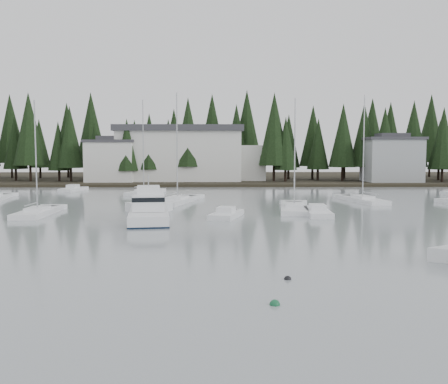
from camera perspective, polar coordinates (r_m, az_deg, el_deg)
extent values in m
plane|color=gray|center=(18.77, -8.06, -14.89)|extent=(260.00, 260.00, 0.00)
cube|color=black|center=(114.75, -2.02, 1.51)|extent=(240.00, 54.00, 1.00)
cube|color=silver|center=(98.68, -12.76, 3.36)|extent=(9.00, 7.00, 7.50)
cube|color=#38383D|center=(98.68, -12.80, 5.68)|extent=(9.54, 7.42, 0.50)
cube|color=#38383D|center=(98.69, -12.81, 6.03)|extent=(4.95, 3.85, 0.80)
cube|color=#999EA0|center=(101.34, 18.59, 3.40)|extent=(10.00, 8.00, 8.00)
cube|color=#38383D|center=(101.36, 18.65, 5.80)|extent=(10.60, 8.48, 0.50)
cube|color=#38383D|center=(101.38, 18.66, 6.14)|extent=(5.50, 4.40, 0.80)
cube|color=silver|center=(99.82, -5.07, 4.18)|extent=(24.00, 10.00, 10.00)
cube|color=#38383D|center=(99.92, -5.09, 7.22)|extent=(25.00, 11.00, 1.20)
cube|color=silver|center=(101.69, 1.79, 3.36)|extent=(10.00, 8.00, 7.00)
cube|color=white|center=(46.41, -8.60, -2.98)|extent=(4.80, 11.38, 1.61)
cube|color=black|center=(46.43, -8.59, -3.13)|extent=(4.84, 11.44, 0.22)
cube|color=white|center=(46.78, -8.62, -1.00)|extent=(3.51, 6.05, 1.45)
cube|color=black|center=(46.75, -8.62, -0.57)|extent=(3.59, 6.11, 0.40)
cube|color=white|center=(46.69, -8.63, 0.29)|extent=(2.40, 3.11, 0.65)
cylinder|color=#A5A8AD|center=(46.64, -8.64, 1.27)|extent=(0.10, 0.10, 1.10)
cube|color=white|center=(52.89, -20.53, -2.48)|extent=(2.71, 8.47, 1.05)
cube|color=white|center=(52.82, -20.55, -1.79)|extent=(1.86, 2.89, 0.30)
cylinder|color=#A5A8AD|center=(52.52, -20.71, 3.94)|extent=(0.14, 0.14, 10.78)
cube|color=white|center=(74.60, -9.14, -0.25)|extent=(4.76, 8.51, 1.05)
cube|color=white|center=(74.55, -9.15, 0.24)|extent=(2.54, 3.15, 0.30)
cylinder|color=#A5A8AD|center=(74.34, -9.21, 5.27)|extent=(0.14, 0.14, 13.32)
cube|color=white|center=(61.79, -5.34, -1.22)|extent=(5.23, 10.78, 1.05)
cube|color=white|center=(61.72, -5.35, -0.62)|extent=(2.76, 3.91, 0.30)
cylinder|color=#A5A8AD|center=(61.47, -5.39, 5.26)|extent=(0.14, 0.14, 12.90)
cube|color=white|center=(53.78, 8.01, -2.12)|extent=(4.11, 10.46, 1.05)
cube|color=white|center=(53.71, 8.02, -1.44)|extent=(2.37, 3.69, 0.30)
cylinder|color=#A5A8AD|center=(53.41, 8.09, 4.52)|extent=(0.14, 0.14, 11.39)
cube|color=white|center=(64.82, 15.54, -1.10)|extent=(4.39, 9.70, 1.05)
cube|color=white|center=(64.76, 15.55, -0.53)|extent=(2.40, 3.48, 0.30)
cylinder|color=#A5A8AD|center=(64.52, 15.67, 5.02)|extent=(0.14, 0.14, 12.77)
cube|color=white|center=(50.57, 10.63, -2.50)|extent=(2.59, 6.91, 0.90)
cube|color=white|center=(50.49, 10.64, -1.71)|extent=(1.62, 2.26, 0.55)
cube|color=white|center=(83.19, -16.89, 0.16)|extent=(3.41, 5.74, 0.90)
cube|color=white|center=(83.14, -16.90, 0.64)|extent=(1.86, 2.02, 0.55)
cube|color=white|center=(47.56, 0.23, -2.86)|extent=(3.56, 5.60, 0.90)
cube|color=white|center=(47.48, 0.23, -2.03)|extent=(1.90, 2.01, 0.55)
sphere|color=#145933|center=(21.02, 5.82, -12.71)|extent=(0.44, 0.44, 0.44)
sphere|color=black|center=(25.05, 7.28, -9.87)|extent=(0.37, 0.37, 0.37)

